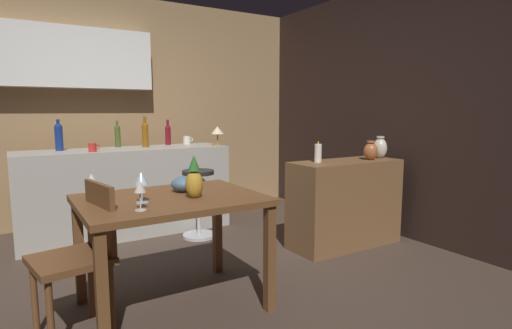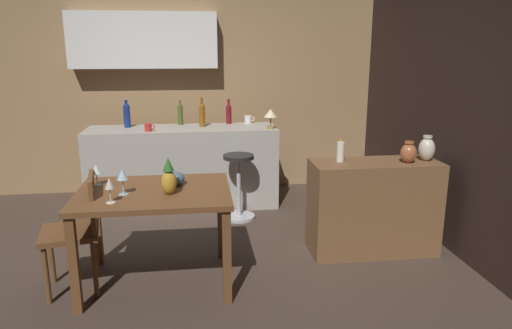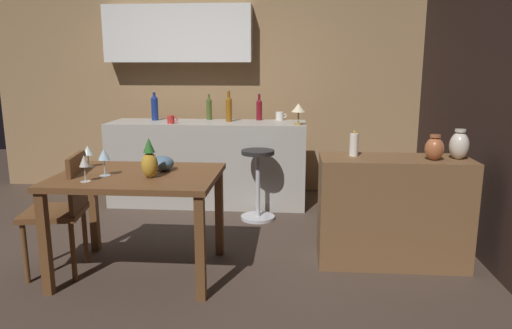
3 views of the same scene
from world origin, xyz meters
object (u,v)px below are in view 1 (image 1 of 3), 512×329
Objects in this scene: pineapple_centerpiece at (194,180)px; bar_stool at (199,202)px; cup_red at (93,147)px; pillar_candle_tall at (318,153)px; wine_bottle_ruby at (168,134)px; counter_lamp at (217,131)px; dining_table at (171,212)px; wine_bottle_cobalt at (59,136)px; cup_white at (187,140)px; chair_near_window at (82,252)px; wine_glass_left at (91,180)px; wine_glass_center at (140,187)px; vase_ceramic_ivory at (380,148)px; wine_glass_right at (141,179)px; wine_bottle_olive at (118,135)px; fruit_bowl at (184,184)px; wine_bottle_amber at (145,133)px; vase_copper at (371,151)px; sideboard_cabinet at (345,203)px.

bar_stool is at bearing 65.75° from pineapple_centerpiece.
pillar_candle_tall reaches higher than cup_red.
counter_lamp is (0.43, -0.41, 0.03)m from wine_bottle_ruby.
cup_red is 2.13m from pillar_candle_tall.
dining_table is at bearing 139.99° from pineapple_centerpiece.
wine_bottle_cobalt is 1.38m from cup_white.
chair_near_window reaches higher than dining_table.
wine_glass_left is 0.48m from wine_glass_center.
vase_ceramic_ivory is at bearing 7.96° from dining_table.
wine_bottle_olive reaches higher than wine_glass_right.
fruit_bowl is 1.78m from wine_bottle_amber.
wine_bottle_olive is at bearing 71.49° from chair_near_window.
vase_copper is (1.39, -1.77, -0.12)m from wine_bottle_ruby.
pillar_candle_tall reaches higher than chair_near_window.
chair_near_window is at bearing 174.65° from pineapple_centerpiece.
counter_lamp is at bearing 53.31° from wine_glass_center.
wine_bottle_amber reaches higher than vase_ceramic_ivory.
wine_bottle_ruby is 0.94× the size of wine_bottle_cobalt.
fruit_bowl is 2.08m from cup_white.
wine_bottle_amber is 0.78m from counter_lamp.
wine_bottle_olive is at bearing 137.69° from vase_copper.
sideboard_cabinet is (1.84, 0.33, -0.23)m from dining_table.
wine_glass_left is at bearing -126.77° from cup_white.
chair_near_window is (-2.40, -0.37, 0.08)m from sideboard_cabinet.
wine_bottle_olive is 1.46× the size of pillar_candle_tall.
wine_bottle_ruby reaches higher than sideboard_cabinet.
wine_bottle_amber is 1.88m from pillar_candle_tall.
vase_copper is at bearing -14.28° from sideboard_cabinet.
wine_bottle_ruby is (1.15, 1.85, 0.17)m from wine_glass_left.
wine_glass_right is at bearing -90.80° from cup_red.
chair_near_window is at bearing -115.52° from wine_glass_left.
pillar_candle_tall reaches higher than cup_white.
wine_bottle_amber is at bearing 72.75° from wine_glass_center.
pillar_candle_tall is 0.57m from vase_copper.
wine_glass_right is 1.09× the size of fruit_bowl.
wine_glass_left is (-2.28, -0.14, 0.45)m from sideboard_cabinet.
wine_bottle_ruby reaches higher than wine_glass_left.
pineapple_centerpiece is 1.57× the size of fruit_bowl.
cup_white is (1.38, 1.84, 0.08)m from wine_glass_left.
counter_lamp is at bearing 42.25° from wine_glass_left.
pineapple_centerpiece is at bearing -5.35° from chair_near_window.
vase_ceramic_ivory is at bearing -51.74° from cup_white.
wine_glass_left is 0.36m from wine_glass_right.
vase_copper is at bearing 1.66° from wine_glass_left.
pillar_candle_tall reaches higher than wine_glass_right.
wine_glass_right is at bearing 71.86° from wine_glass_center.
chair_near_window is at bearing -116.40° from wine_bottle_amber.
wine_bottle_ruby is 2.67× the size of cup_red.
chair_near_window is 0.52m from wine_glass_center.
sideboard_cabinet is 1.46m from bar_stool.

